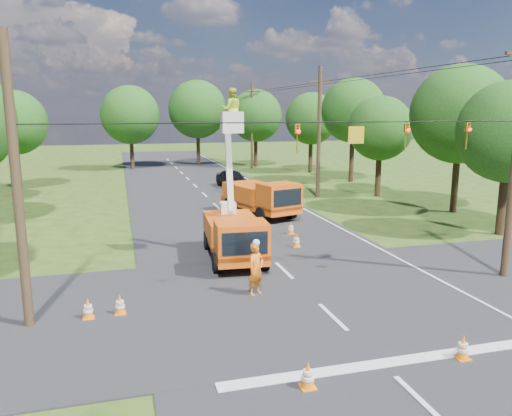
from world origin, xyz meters
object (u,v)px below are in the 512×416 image
object	(u,v)px
pole_right_far	(252,124)
tree_right_a	(509,132)
bucket_truck	(234,225)
traffic_cone_5	(88,309)
traffic_cone_3	(291,228)
tree_far_b	(197,109)
traffic_cone_1	(463,347)
tree_right_c	(380,129)
distant_car	(232,179)
traffic_cone_7	(283,210)
tree_far_a	(130,115)
pole_right_mid	(319,131)
second_truck	(261,197)
pole_left	(17,185)
tree_right_e	(311,119)
ground_worker	(256,269)
tree_right_b	(460,115)
traffic_cone_2	(296,240)
tree_far_c	(256,116)
tree_right_d	(353,111)
tree_left_f	(14,123)
traffic_cone_4	(120,304)
traffic_cone_0	(308,375)

from	to	relation	value
pole_right_far	tree_right_a	xyz separation A→B (m)	(5.00, -34.00, 0.46)
bucket_truck	traffic_cone_5	world-z (taller)	bucket_truck
traffic_cone_3	tree_far_b	xyz separation A→B (m)	(0.60, 36.01, 6.45)
traffic_cone_1	tree_right_c	world-z (taller)	tree_right_c
traffic_cone_5	tree_right_a	world-z (taller)	tree_right_a
distant_car	traffic_cone_5	world-z (taller)	distant_car
traffic_cone_7	tree_far_a	xyz separation A→B (m)	(-8.60, 29.07, 5.83)
pole_right_far	tree_far_b	world-z (taller)	tree_far_b
bucket_truck	pole_right_mid	xyz separation A→B (m)	(10.15, 14.81, 3.45)
bucket_truck	tree_right_a	size ratio (longest dim) A/B	0.93
second_truck	traffic_cone_7	size ratio (longest dim) A/B	9.39
pole_right_mid	pole_left	world-z (taller)	pole_right_mid
tree_right_c	pole_right_far	bearing A→B (deg)	102.62
second_truck	tree_right_e	distance (m)	24.28
ground_worker	traffic_cone_7	bearing A→B (deg)	35.12
pole_right_mid	tree_right_a	bearing A→B (deg)	-70.35
tree_right_b	distant_car	bearing A→B (deg)	129.77
ground_worker	traffic_cone_3	xyz separation A→B (m)	(4.27, 8.28, -0.63)
traffic_cone_2	traffic_cone_7	bearing A→B (deg)	76.50
traffic_cone_2	tree_far_c	xyz separation A→B (m)	(7.70, 35.55, 5.70)
ground_worker	traffic_cone_5	world-z (taller)	ground_worker
tree_right_d	traffic_cone_1	bearing A→B (deg)	-111.08
traffic_cone_5	tree_left_f	distance (m)	31.23
traffic_cone_1	traffic_cone_4	bearing A→B (deg)	147.78
traffic_cone_4	tree_left_f	world-z (taller)	tree_left_f
traffic_cone_2	tree_left_f	world-z (taller)	tree_left_f
traffic_cone_3	distant_car	bearing A→B (deg)	87.83
traffic_cone_0	tree_right_d	bearing A→B (deg)	62.38
traffic_cone_2	traffic_cone_7	xyz separation A→B (m)	(1.80, 7.48, 0.00)
pole_right_mid	tree_far_b	xyz separation A→B (m)	(-5.50, 25.00, 1.70)
second_truck	tree_left_f	xyz separation A→B (m)	(-17.01, 15.84, 4.46)
second_truck	traffic_cone_5	world-z (taller)	second_truck
traffic_cone_4	tree_right_d	size ratio (longest dim) A/B	0.07
pole_left	traffic_cone_0	bearing A→B (deg)	-38.73
second_truck	tree_left_f	bearing A→B (deg)	120.48
ground_worker	distant_car	world-z (taller)	ground_worker
traffic_cone_5	tree_right_e	world-z (taller)	tree_right_e
traffic_cone_7	tree_left_f	xyz separation A→B (m)	(-18.40, 16.07, 5.33)
second_truck	traffic_cone_4	bearing A→B (deg)	-139.08
traffic_cone_1	traffic_cone_3	distance (m)	14.50
traffic_cone_0	tree_right_d	xyz separation A→B (m)	(17.13, 32.75, 6.32)
pole_right_far	tree_right_b	world-z (taller)	pole_right_far
traffic_cone_7	tree_right_a	xyz separation A→B (m)	(9.90, -7.93, 5.20)
pole_left	tree_right_a	bearing A→B (deg)	14.62
pole_right_mid	pole_left	xyz separation A→B (m)	(-18.00, -20.00, -0.61)
tree_left_f	tree_right_a	xyz separation A→B (m)	(28.30, -24.00, -0.12)
ground_worker	tree_right_d	distance (m)	31.65
traffic_cone_4	traffic_cone_7	distance (m)	17.21
traffic_cone_5	ground_worker	bearing A→B (deg)	6.35
tree_right_d	pole_right_mid	bearing A→B (deg)	-131.99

